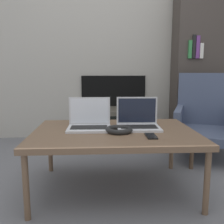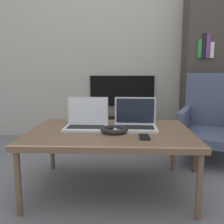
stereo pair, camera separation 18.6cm
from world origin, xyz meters
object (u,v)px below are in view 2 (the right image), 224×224
at_px(phone, 144,137).
at_px(armchair, 212,118).
at_px(laptop_left, 87,122).
at_px(tv, 122,126).
at_px(laptop_right, 135,122).
at_px(headphones, 114,130).

height_order(phone, armchair, armchair).
height_order(laptop_left, phone, laptop_left).
height_order(phone, tv, phone).
relative_size(laptop_right, armchair, 0.37).
bearing_deg(tv, headphones, -92.35).
relative_size(laptop_left, phone, 2.31).
xyz_separation_m(laptop_right, armchair, (0.78, 0.65, -0.09)).
relative_size(headphones, tv, 0.33).
xyz_separation_m(laptop_left, phone, (0.39, -0.25, -0.04)).
bearing_deg(headphones, tv, 87.65).
relative_size(headphones, armchair, 0.22).
height_order(laptop_right, phone, laptop_right).
xyz_separation_m(headphones, tv, (0.05, 1.24, -0.25)).
height_order(tv, armchair, armchair).
bearing_deg(phone, headphones, 145.54).
xyz_separation_m(laptop_left, armchair, (1.13, 0.65, -0.09)).
distance_m(laptop_right, tv, 1.15).
relative_size(laptop_right, phone, 2.35).
bearing_deg(laptop_left, phone, -32.38).
bearing_deg(armchair, headphones, -118.62).
relative_size(laptop_left, tv, 0.55).
xyz_separation_m(laptop_left, tv, (0.25, 1.11, -0.28)).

